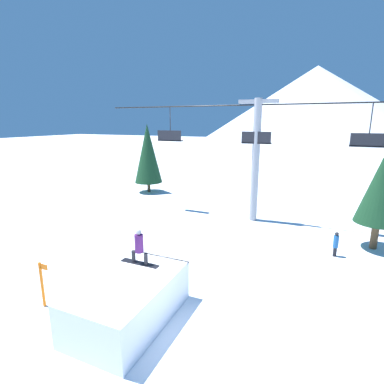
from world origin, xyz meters
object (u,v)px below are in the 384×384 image
object	(u,v)px
trail_marker	(42,283)
snowboarder	(139,247)
snow_ramp	(129,300)
pine_tree_near	(382,188)
distant_skier	(336,243)

from	to	relation	value
trail_marker	snowboarder	bearing A→B (deg)	30.72
snow_ramp	pine_tree_near	distance (m)	12.89
snow_ramp	pine_tree_near	size ratio (longest dim) A/B	0.80
snow_ramp	trail_marker	world-z (taller)	trail_marker
pine_tree_near	trail_marker	distance (m)	15.44
snow_ramp	distant_skier	world-z (taller)	snow_ramp
snowboarder	trail_marker	size ratio (longest dim) A/B	0.88
snow_ramp	distant_skier	size ratio (longest dim) A/B	3.24
snowboarder	trail_marker	world-z (taller)	snowboarder
snow_ramp	pine_tree_near	bearing A→B (deg)	50.70
snow_ramp	distant_skier	distance (m)	10.10
snowboarder	distant_skier	size ratio (longest dim) A/B	1.19
distant_skier	snowboarder	bearing A→B (deg)	-133.53
snowboarder	distant_skier	xyz separation A→B (m)	(6.50, 6.84, -1.39)
snow_ramp	snowboarder	size ratio (longest dim) A/B	2.72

